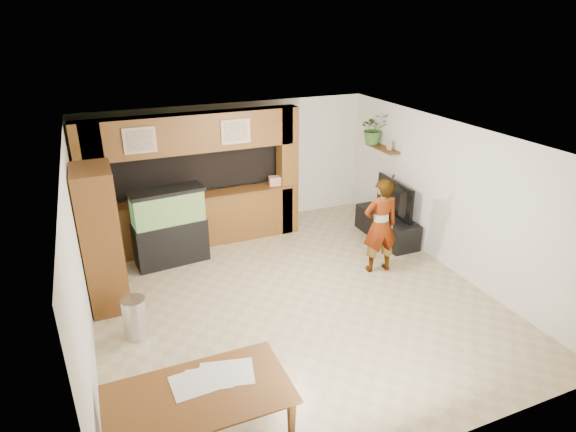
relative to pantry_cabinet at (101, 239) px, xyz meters
name	(u,v)px	position (x,y,z in m)	size (l,w,h in m)	color
floor	(292,297)	(2.70, -0.97, -1.12)	(6.50, 6.50, 0.00)	tan
ceiling	(292,140)	(2.70, -0.97, 1.48)	(6.50, 6.50, 0.00)	white
wall_back	(230,166)	(2.70, 2.28, 0.18)	(6.00, 6.00, 0.00)	silver
wall_left	(79,260)	(-0.30, -0.97, 0.18)	(6.50, 6.50, 0.00)	silver
wall_right	(450,197)	(5.70, -0.97, 0.18)	(6.50, 6.50, 0.00)	silver
partition	(192,179)	(1.75, 1.67, 0.20)	(4.20, 0.99, 2.60)	brown
wall_clock	(73,192)	(-0.27, 0.03, 0.78)	(0.05, 0.25, 0.25)	black
wall_shelf	(382,148)	(5.55, 0.98, 0.58)	(0.25, 0.90, 0.04)	brown
pantry_cabinet	(101,239)	(0.00, 0.00, 0.00)	(0.56, 0.91, 2.23)	brown
trash_can	(135,318)	(0.27, -1.06, -0.81)	(0.34, 0.34, 0.61)	#B2B2B7
aquarium	(170,228)	(1.15, 0.98, -0.42)	(1.28, 0.48, 1.42)	black
tv_stand	(387,226)	(5.35, 0.32, -0.86)	(0.57, 1.54, 0.51)	black
television	(389,198)	(5.35, 0.32, -0.25)	(1.21, 0.16, 0.70)	black
photo_frame	(389,146)	(5.55, 0.75, 0.69)	(0.03, 0.13, 0.18)	tan
potted_plant	(374,129)	(5.52, 1.30, 0.93)	(0.58, 0.50, 0.64)	#3A6327
person	(380,226)	(4.47, -0.73, -0.25)	(0.63, 0.41, 1.72)	tan
microphone	(393,178)	(4.52, -0.89, 0.65)	(0.03, 0.03, 0.15)	black
dining_table	(202,420)	(0.70, -3.25, -0.78)	(1.89, 1.05, 0.66)	brown
newspaper_a	(199,382)	(0.74, -3.05, -0.45)	(0.57, 0.41, 0.01)	silver
newspaper_b	(227,373)	(1.05, -3.05, -0.45)	(0.57, 0.42, 0.01)	silver
newspaper_c	(209,379)	(0.85, -3.05, -0.45)	(0.50, 0.36, 0.01)	silver
counter_box	(275,181)	(3.39, 1.48, 0.01)	(0.27, 0.18, 0.18)	tan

